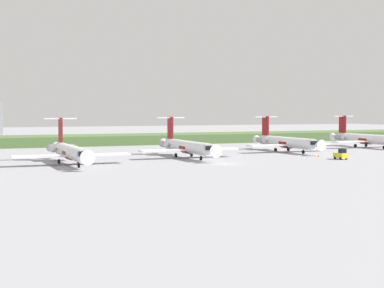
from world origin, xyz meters
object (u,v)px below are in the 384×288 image
at_px(regional_jet_third, 187,146).
at_px(regional_jet_fifth, 365,138).
at_px(regional_jet_fourth, 286,142).
at_px(regional_jet_second, 70,151).
at_px(baggage_tug, 341,155).
at_px(safety_cone_front_marker, 319,156).

xyz_separation_m(regional_jet_third, regional_jet_fifth, (60.77, 14.37, 0.00)).
xyz_separation_m(regional_jet_fourth, regional_jet_fifth, (30.40, 6.77, 0.00)).
relative_size(regional_jet_second, regional_jet_third, 1.00).
relative_size(regional_jet_fourth, regional_jet_fifth, 1.00).
distance_m(regional_jet_fourth, baggage_tug, 24.96).
height_order(regional_jet_third, regional_jet_fourth, same).
bearing_deg(regional_jet_second, regional_jet_fifth, 13.26).
relative_size(regional_jet_fourth, baggage_tug, 9.69).
bearing_deg(regional_jet_fifth, safety_cone_front_marker, -143.27).
height_order(baggage_tug, safety_cone_front_marker, baggage_tug).
distance_m(regional_jet_third, safety_cone_front_marker, 30.00).
bearing_deg(baggage_tug, regional_jet_third, 149.12).
height_order(regional_jet_second, regional_jet_third, same).
xyz_separation_m(regional_jet_second, regional_jet_fourth, (57.59, 13.98, 0.00)).
bearing_deg(regional_jet_fourth, regional_jet_fifth, 12.55).
relative_size(regional_jet_third, baggage_tug, 9.69).
xyz_separation_m(regional_jet_third, regional_jet_fourth, (30.37, 7.60, 0.00)).
xyz_separation_m(regional_jet_third, baggage_tug, (28.88, -17.27, -1.53)).
distance_m(regional_jet_second, regional_jet_fourth, 59.26).
distance_m(regional_jet_third, regional_jet_fourth, 31.31).
relative_size(regional_jet_third, regional_jet_fifth, 1.00).
relative_size(regional_jet_second, regional_jet_fourth, 1.00).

